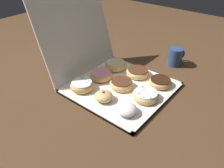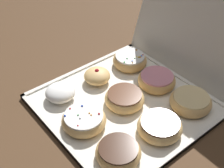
{
  "view_description": "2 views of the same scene",
  "coord_description": "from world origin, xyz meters",
  "px_view_note": "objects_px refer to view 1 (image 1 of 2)",
  "views": [
    {
      "loc": [
        -0.71,
        -0.52,
        0.62
      ],
      "look_at": [
        -0.04,
        0.03,
        0.04
      ],
      "focal_mm": 35.61,
      "sensor_mm": 36.0,
      "label": 1
    },
    {
      "loc": [
        0.48,
        -0.44,
        0.62
      ],
      "look_at": [
        -0.06,
        0.0,
        0.05
      ],
      "focal_mm": 49.4,
      "sensor_mm": 36.0,
      "label": 2
    }
  ],
  "objects_px": {
    "chocolate_frosted_donut_5": "(137,72)",
    "donut_box": "(121,88)",
    "powdered_filled_donut_0": "(126,109)",
    "sprinkle_donut_6": "(82,85)",
    "glazed_ring_donut_8": "(116,65)",
    "chocolate_frosted_donut_4": "(121,84)",
    "chocolate_frosted_donut_2": "(160,82)",
    "pink_frosted_donut_7": "(101,75)",
    "jelly_filled_donut_3": "(104,96)",
    "coffee_mug": "(175,56)",
    "sprinkle_donut_1": "(145,95)"
  },
  "relations": [
    {
      "from": "sprinkle_donut_1",
      "to": "coffee_mug",
      "type": "height_order",
      "value": "coffee_mug"
    },
    {
      "from": "chocolate_frosted_donut_5",
      "to": "sprinkle_donut_6",
      "type": "distance_m",
      "value": 0.3
    },
    {
      "from": "donut_box",
      "to": "chocolate_frosted_donut_2",
      "type": "bearing_deg",
      "value": -45.44
    },
    {
      "from": "chocolate_frosted_donut_4",
      "to": "chocolate_frosted_donut_5",
      "type": "bearing_deg",
      "value": 1.97
    },
    {
      "from": "sprinkle_donut_1",
      "to": "chocolate_frosted_donut_2",
      "type": "bearing_deg",
      "value": 1.22
    },
    {
      "from": "chocolate_frosted_donut_5",
      "to": "donut_box",
      "type": "bearing_deg",
      "value": -178.39
    },
    {
      "from": "donut_box",
      "to": "pink_frosted_donut_7",
      "type": "bearing_deg",
      "value": 90.34
    },
    {
      "from": "powdered_filled_donut_0",
      "to": "chocolate_frosted_donut_2",
      "type": "relative_size",
      "value": 0.79
    },
    {
      "from": "donut_box",
      "to": "pink_frosted_donut_7",
      "type": "xyz_separation_m",
      "value": [
        -0.0,
        0.13,
        0.02
      ]
    },
    {
      "from": "powdered_filled_donut_0",
      "to": "glazed_ring_donut_8",
      "type": "height_order",
      "value": "powdered_filled_donut_0"
    },
    {
      "from": "chocolate_frosted_donut_5",
      "to": "glazed_ring_donut_8",
      "type": "bearing_deg",
      "value": 94.71
    },
    {
      "from": "jelly_filled_donut_3",
      "to": "donut_box",
      "type": "bearing_deg",
      "value": 0.06
    },
    {
      "from": "powdered_filled_donut_0",
      "to": "sprinkle_donut_6",
      "type": "xyz_separation_m",
      "value": [
        0.01,
        0.27,
        -0.0
      ]
    },
    {
      "from": "donut_box",
      "to": "coffee_mug",
      "type": "xyz_separation_m",
      "value": [
        0.39,
        -0.09,
        0.05
      ]
    },
    {
      "from": "pink_frosted_donut_7",
      "to": "coffee_mug",
      "type": "relative_size",
      "value": 1.15
    },
    {
      "from": "coffee_mug",
      "to": "powdered_filled_donut_0",
      "type": "bearing_deg",
      "value": -175.31
    },
    {
      "from": "chocolate_frosted_donut_4",
      "to": "chocolate_frosted_donut_2",
      "type": "bearing_deg",
      "value": -44.23
    },
    {
      "from": "chocolate_frosted_donut_2",
      "to": "coffee_mug",
      "type": "height_order",
      "value": "coffee_mug"
    },
    {
      "from": "powdered_filled_donut_0",
      "to": "sprinkle_donut_6",
      "type": "distance_m",
      "value": 0.27
    },
    {
      "from": "chocolate_frosted_donut_2",
      "to": "chocolate_frosted_donut_5",
      "type": "height_order",
      "value": "chocolate_frosted_donut_5"
    },
    {
      "from": "sprinkle_donut_1",
      "to": "glazed_ring_donut_8",
      "type": "distance_m",
      "value": 0.3
    },
    {
      "from": "jelly_filled_donut_3",
      "to": "coffee_mug",
      "type": "height_order",
      "value": "coffee_mug"
    },
    {
      "from": "jelly_filled_donut_3",
      "to": "pink_frosted_donut_7",
      "type": "bearing_deg",
      "value": 45.37
    },
    {
      "from": "powdered_filled_donut_0",
      "to": "coffee_mug",
      "type": "bearing_deg",
      "value": 4.69
    },
    {
      "from": "chocolate_frosted_donut_5",
      "to": "glazed_ring_donut_8",
      "type": "distance_m",
      "value": 0.13
    },
    {
      "from": "coffee_mug",
      "to": "chocolate_frosted_donut_5",
      "type": "bearing_deg",
      "value": 160.3
    },
    {
      "from": "chocolate_frosted_donut_4",
      "to": "jelly_filled_donut_3",
      "type": "bearing_deg",
      "value": 179.58
    },
    {
      "from": "jelly_filled_donut_3",
      "to": "pink_frosted_donut_7",
      "type": "relative_size",
      "value": 0.71
    },
    {
      "from": "chocolate_frosted_donut_4",
      "to": "coffee_mug",
      "type": "height_order",
      "value": "coffee_mug"
    },
    {
      "from": "sprinkle_donut_1",
      "to": "chocolate_frosted_donut_5",
      "type": "xyz_separation_m",
      "value": [
        0.14,
        0.14,
        0.0
      ]
    },
    {
      "from": "chocolate_frosted_donut_2",
      "to": "glazed_ring_donut_8",
      "type": "xyz_separation_m",
      "value": [
        -0.0,
        0.27,
        0.0
      ]
    },
    {
      "from": "chocolate_frosted_donut_2",
      "to": "sprinkle_donut_6",
      "type": "bearing_deg",
      "value": 134.06
    },
    {
      "from": "donut_box",
      "to": "sprinkle_donut_1",
      "type": "bearing_deg",
      "value": -92.1
    },
    {
      "from": "jelly_filled_donut_3",
      "to": "glazed_ring_donut_8",
      "type": "relative_size",
      "value": 0.69
    },
    {
      "from": "glazed_ring_donut_8",
      "to": "powdered_filled_donut_0",
      "type": "bearing_deg",
      "value": -134.9
    },
    {
      "from": "coffee_mug",
      "to": "sprinkle_donut_1",
      "type": "bearing_deg",
      "value": -172.5
    },
    {
      "from": "powdered_filled_donut_0",
      "to": "glazed_ring_donut_8",
      "type": "bearing_deg",
      "value": 45.1
    },
    {
      "from": "sprinkle_donut_1",
      "to": "pink_frosted_donut_7",
      "type": "xyz_separation_m",
      "value": [
        0.0,
        0.27,
        0.0
      ]
    },
    {
      "from": "powdered_filled_donut_0",
      "to": "donut_box",
      "type": "bearing_deg",
      "value": 43.46
    },
    {
      "from": "jelly_filled_donut_3",
      "to": "sprinkle_donut_6",
      "type": "distance_m",
      "value": 0.14
    },
    {
      "from": "sprinkle_donut_1",
      "to": "sprinkle_donut_6",
      "type": "bearing_deg",
      "value": 114.38
    },
    {
      "from": "pink_frosted_donut_7",
      "to": "glazed_ring_donut_8",
      "type": "bearing_deg",
      "value": 2.46
    },
    {
      "from": "sprinkle_donut_6",
      "to": "pink_frosted_donut_7",
      "type": "bearing_deg",
      "value": -2.34
    },
    {
      "from": "jelly_filled_donut_3",
      "to": "glazed_ring_donut_8",
      "type": "bearing_deg",
      "value": 27.85
    },
    {
      "from": "donut_box",
      "to": "chocolate_frosted_donut_2",
      "type": "height_order",
      "value": "chocolate_frosted_donut_2"
    },
    {
      "from": "donut_box",
      "to": "sprinkle_donut_6",
      "type": "relative_size",
      "value": 3.89
    },
    {
      "from": "pink_frosted_donut_7",
      "to": "coffee_mug",
      "type": "height_order",
      "value": "coffee_mug"
    },
    {
      "from": "pink_frosted_donut_7",
      "to": "powdered_filled_donut_0",
      "type": "bearing_deg",
      "value": -117.56
    },
    {
      "from": "sprinkle_donut_1",
      "to": "jelly_filled_donut_3",
      "type": "bearing_deg",
      "value": 132.14
    },
    {
      "from": "powdered_filled_donut_0",
      "to": "chocolate_frosted_donut_5",
      "type": "height_order",
      "value": "powdered_filled_donut_0"
    }
  ]
}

